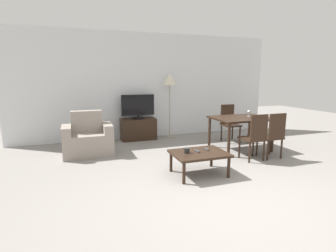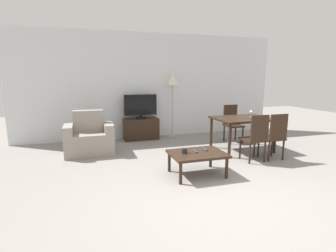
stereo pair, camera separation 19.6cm
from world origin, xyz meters
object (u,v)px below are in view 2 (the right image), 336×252
object	(u,v)px
dining_chair_far	(232,122)
armchair	(89,139)
tv_stand	(141,129)
floor_lamp	(172,81)
dining_chair_near_right	(274,135)
coffee_table	(197,155)
remote_secondary	(195,151)
cup_white_near	(184,151)
tv	(141,106)
remote_primary	(205,149)
dining_table	(243,122)
wine_glass_left	(251,112)
dining_chair_near	(256,136)

from	to	relation	value
dining_chair_far	armchair	bearing A→B (deg)	-178.50
tv_stand	floor_lamp	xyz separation A→B (m)	(0.84, -0.03, 1.20)
dining_chair_near_right	coffee_table	bearing A→B (deg)	-170.03
remote_secondary	cup_white_near	distance (m)	0.20
tv	remote_primary	bearing A→B (deg)	-77.92
tv_stand	remote_primary	world-z (taller)	tv_stand
tv_stand	cup_white_near	bearing A→B (deg)	-86.49
tv_stand	remote_primary	distance (m)	2.69
dining_table	wine_glass_left	xyz separation A→B (m)	(0.22, 0.03, 0.19)
cup_white_near	dining_chair_far	bearing A→B (deg)	43.05
remote_secondary	wine_glass_left	bearing A→B (deg)	30.90
coffee_table	floor_lamp	size ratio (longest dim) A/B	0.52
tv_stand	dining_chair_far	size ratio (longest dim) A/B	0.96
dining_table	dining_chair_far	distance (m)	0.81
wine_glass_left	armchair	bearing A→B (deg)	169.13
tv	cup_white_near	bearing A→B (deg)	-86.48
tv	coffee_table	size ratio (longest dim) A/B	0.94
coffee_table	remote_primary	size ratio (longest dim) A/B	5.90
tv_stand	floor_lamp	bearing A→B (deg)	-2.29
tv	dining_chair_near	bearing A→B (deg)	-55.11
tv_stand	tv	distance (m)	0.58
coffee_table	dining_chair_far	bearing A→B (deg)	46.84
dining_chair_near	dining_chair_near_right	bearing A→B (deg)	0.00
coffee_table	dining_table	world-z (taller)	dining_table
coffee_table	cup_white_near	distance (m)	0.23
dining_chair_far	remote_primary	bearing A→B (deg)	-131.67
tv_stand	tv	xyz separation A→B (m)	(0.00, -0.00, 0.58)
remote_primary	floor_lamp	bearing A→B (deg)	83.93
tv	cup_white_near	xyz separation A→B (m)	(0.17, -2.70, -0.43)
coffee_table	cup_white_near	world-z (taller)	cup_white_near
dining_chair_far	floor_lamp	world-z (taller)	floor_lamp
wine_glass_left	coffee_table	bearing A→B (deg)	-147.67
cup_white_near	dining_chair_near	bearing A→B (deg)	10.07
tv	cup_white_near	size ratio (longest dim) A/B	8.90
dining_chair_near_right	cup_white_near	bearing A→B (deg)	-172.07
dining_table	armchair	bearing A→B (deg)	167.88
dining_chair_near_right	remote_secondary	distance (m)	1.77
dining_table	dining_chair_near	distance (m)	0.81
dining_chair_near_right	wine_glass_left	distance (m)	0.87
dining_chair_near_right	floor_lamp	distance (m)	2.89
tv	dining_chair_near_right	world-z (taller)	tv
dining_chair_far	remote_secondary	size ratio (longest dim) A/B	6.06
armchair	tv_stand	size ratio (longest dim) A/B	1.12
dining_chair_far	wine_glass_left	bearing A→B (deg)	-88.90
dining_table	dining_chair_near_right	distance (m)	0.81
dining_chair_near_right	floor_lamp	xyz separation A→B (m)	(-1.28, 2.40, 0.97)
dining_table	wine_glass_left	distance (m)	0.29
tv	dining_table	xyz separation A→B (m)	(1.91, -1.66, -0.21)
remote_secondary	cup_white_near	bearing A→B (deg)	-174.63
dining_chair_near_right	floor_lamp	bearing A→B (deg)	118.02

